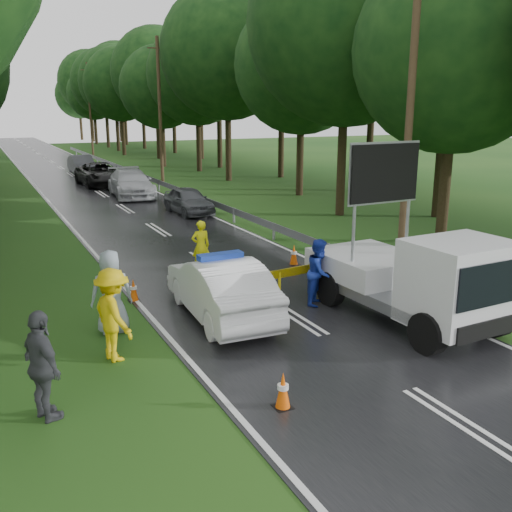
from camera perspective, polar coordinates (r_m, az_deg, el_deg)
ground at (r=14.94m, az=3.69°, el=-6.00°), size 160.00×160.00×0.00m
road at (r=42.99m, az=-16.78°, el=7.00°), size 7.00×140.00×0.02m
guardrail at (r=43.37m, az=-11.90°, el=8.08°), size 0.12×60.06×0.70m
utility_pole_near at (r=18.66m, az=15.13°, el=13.55°), size 1.40×0.24×10.00m
utility_pole_mid at (r=41.91m, az=-9.59°, el=14.17°), size 1.40×0.24×10.00m
utility_pole_far at (r=67.21m, az=-16.27°, el=13.90°), size 1.40×0.24×10.00m
tree_right_near at (r=21.47m, az=23.74°, el=19.60°), size 7.92×7.92×11.52m
police_sedan at (r=14.60m, az=-3.54°, el=-3.25°), size 1.91×4.80×1.71m
work_truck at (r=14.63m, az=15.75°, el=-2.11°), size 2.64×5.57×4.37m
barrier at (r=15.90m, az=4.44°, el=-1.87°), size 2.41×0.29×1.00m
officer at (r=18.78m, az=-5.54°, el=1.00°), size 0.64×0.44×1.71m
civilian at (r=15.61m, az=6.38°, el=-1.61°), size 1.13×1.11×1.83m
bystander_left at (r=12.47m, az=-14.09°, el=-5.73°), size 1.05×1.45×2.03m
bystander_mid at (r=10.52m, az=-20.56°, el=-10.27°), size 0.84×1.26×1.99m
bystander_right at (r=13.98m, az=-14.26°, el=-3.51°), size 1.05×0.75×2.03m
queue_car_first at (r=29.30m, az=-6.77°, el=5.53°), size 1.72×4.03×1.36m
queue_car_second at (r=35.60m, az=-12.39°, el=7.12°), size 2.72×5.76×1.62m
queue_car_third at (r=41.30m, az=-15.30°, el=7.90°), size 2.83×5.74×1.57m
queue_car_fourth at (r=48.98m, az=-17.02°, el=8.72°), size 1.67×4.61×1.51m
cone_near_left at (r=10.49m, az=2.71°, el=-13.33°), size 0.33×0.33×0.70m
cone_center at (r=15.88m, az=-0.11°, el=-3.20°), size 0.38×0.38×0.81m
cone_far at (r=17.58m, az=-1.53°, el=-1.58°), size 0.34×0.34×0.72m
cone_left_mid at (r=16.29m, az=-12.15°, el=-3.37°), size 0.31×0.31×0.65m
cone_right at (r=19.61m, az=3.81°, el=0.10°), size 0.34×0.34×0.72m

